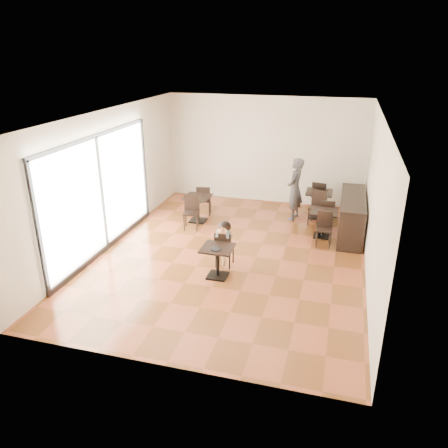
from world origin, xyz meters
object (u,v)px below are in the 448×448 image
(child_table, at_px, (218,262))
(chair_back_b, at_px, (317,208))
(child_chair, at_px, (225,248))
(chair_left_a, at_px, (204,200))
(cafe_table_mid, at_px, (323,224))
(chair_left_b, at_px, (191,213))
(cafe_table_back, at_px, (318,204))
(chair_mid_a, at_px, (327,214))
(child, at_px, (225,244))
(adult_patron, at_px, (295,189))
(chair_back_a, at_px, (320,196))
(chair_mid_b, at_px, (324,230))
(cafe_table_left, at_px, (198,209))

(child_table, xyz_separation_m, chair_back_b, (1.76, 3.54, 0.11))
(child_chair, bearing_deg, chair_left_a, -63.94)
(cafe_table_mid, distance_m, chair_left_b, 3.42)
(cafe_table_back, relative_size, chair_mid_a, 0.91)
(chair_left_a, relative_size, chair_left_b, 1.00)
(child, bearing_deg, child_chair, 0.00)
(child, bearing_deg, adult_patron, 71.05)
(cafe_table_back, distance_m, chair_back_b, 0.56)
(adult_patron, bearing_deg, chair_back_b, 79.39)
(child, relative_size, chair_mid_a, 1.24)
(chair_back_b, bearing_deg, cafe_table_back, 100.42)
(chair_back_b, bearing_deg, chair_left_a, -167.73)
(chair_mid_a, relative_size, chair_back_a, 0.92)
(cafe_table_mid, distance_m, chair_left_a, 3.47)
(child_table, xyz_separation_m, chair_left_b, (-1.41, 2.34, 0.10))
(chair_mid_a, distance_m, chair_back_b, 0.38)
(chair_mid_a, distance_m, chair_mid_b, 1.10)
(child_chair, xyz_separation_m, chair_back_a, (1.76, 4.06, 0.05))
(cafe_table_mid, relative_size, cafe_table_left, 0.95)
(chair_left_a, bearing_deg, cafe_table_back, 179.51)
(cafe_table_back, xyz_separation_m, chair_back_a, (0.00, 0.52, 0.08))
(child_table, relative_size, child, 0.66)
(child, height_order, chair_mid_a, child)
(chair_back_a, bearing_deg, chair_left_a, 30.75)
(cafe_table_back, xyz_separation_m, chair_back_b, (0.00, -0.55, 0.08))
(cafe_table_left, distance_m, cafe_table_back, 3.39)
(child, height_order, adult_patron, adult_patron)
(adult_patron, relative_size, cafe_table_left, 2.39)
(child, height_order, chair_left_a, child)
(child, height_order, cafe_table_back, child)
(chair_left_b, height_order, chair_back_a, chair_back_a)
(cafe_table_back, distance_m, chair_mid_a, 0.86)
(child_chair, distance_m, chair_left_b, 2.28)
(child, xyz_separation_m, chair_back_b, (1.76, 2.99, -0.06))
(child_table, relative_size, cafe_table_back, 0.90)
(child_table, bearing_deg, child_chair, 90.00)
(child_table, distance_m, adult_patron, 3.98)
(cafe_table_back, distance_m, chair_left_a, 3.24)
(cafe_table_left, bearing_deg, chair_left_b, -90.00)
(child_chair, distance_m, child, 0.11)
(cafe_table_left, relative_size, chair_mid_b, 0.87)
(cafe_table_mid, distance_m, chair_mid_b, 0.56)
(cafe_table_left, bearing_deg, cafe_table_mid, -2.67)
(child_chair, distance_m, chair_mid_b, 2.60)
(chair_mid_b, height_order, chair_left_b, chair_left_b)
(cafe_table_back, bearing_deg, chair_back_a, 90.00)
(child_table, xyz_separation_m, chair_mid_a, (2.03, 3.28, 0.08))
(child, xyz_separation_m, chair_left_b, (-1.41, 1.79, -0.08))
(adult_patron, bearing_deg, cafe_table_left, -59.90)
(adult_patron, bearing_deg, chair_left_a, -71.63)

